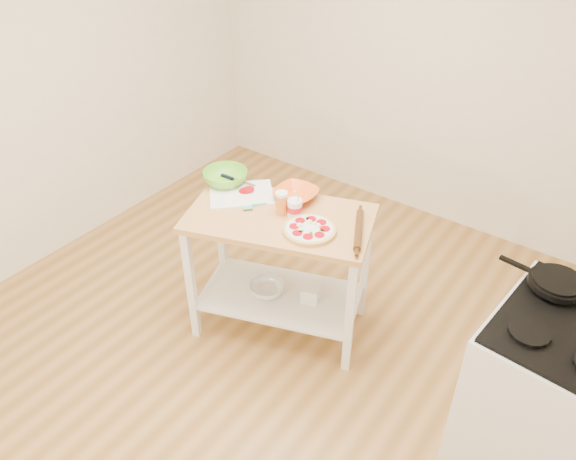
% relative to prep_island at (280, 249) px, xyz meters
% --- Properties ---
extents(room_shell, '(4.04, 4.54, 2.74)m').
position_rel_prep_island_xyz_m(room_shell, '(0.02, -0.36, 0.70)').
color(room_shell, '#AB7A3F').
rests_on(room_shell, ground).
extents(prep_island, '(1.26, 0.95, 0.90)m').
position_rel_prep_island_xyz_m(prep_island, '(0.00, 0.00, 0.00)').
color(prep_island, tan).
rests_on(prep_island, ground).
extents(gas_stove, '(0.74, 0.84, 1.11)m').
position_rel_prep_island_xyz_m(gas_stove, '(1.68, 0.03, -0.17)').
color(gas_stove, white).
rests_on(gas_stove, ground).
extents(skillet, '(0.44, 0.28, 0.03)m').
position_rel_prep_island_xyz_m(skillet, '(1.52, 0.25, 0.33)').
color(skillet, black).
rests_on(skillet, gas_stove).
extents(pizza, '(0.31, 0.31, 0.05)m').
position_rel_prep_island_xyz_m(pizza, '(0.24, -0.03, 0.27)').
color(pizza, '#E5B762').
rests_on(pizza, prep_island).
extents(cutting_board, '(0.50, 0.49, 0.04)m').
position_rel_prep_island_xyz_m(cutting_board, '(-0.35, 0.05, 0.26)').
color(cutting_board, white).
rests_on(cutting_board, prep_island).
extents(spatula, '(0.10, 0.14, 0.01)m').
position_rel_prep_island_xyz_m(spatula, '(-0.18, -0.02, 0.27)').
color(spatula, '#44C2B5').
rests_on(spatula, cutting_board).
extents(knife, '(0.27, 0.04, 0.01)m').
position_rel_prep_island_xyz_m(knife, '(-0.49, 0.15, 0.27)').
color(knife, silver).
rests_on(knife, cutting_board).
extents(orange_bowl, '(0.27, 0.27, 0.06)m').
position_rel_prep_island_xyz_m(orange_bowl, '(-0.03, 0.21, 0.29)').
color(orange_bowl, orange).
rests_on(orange_bowl, prep_island).
extents(green_bowl, '(0.33, 0.33, 0.09)m').
position_rel_prep_island_xyz_m(green_bowl, '(-0.52, 0.10, 0.30)').
color(green_bowl, '#66C42C').
rests_on(green_bowl, prep_island).
extents(beer_pint, '(0.07, 0.07, 0.15)m').
position_rel_prep_island_xyz_m(beer_pint, '(-0.00, 0.03, 0.33)').
color(beer_pint, orange).
rests_on(beer_pint, prep_island).
extents(yogurt_tub, '(0.09, 0.09, 0.19)m').
position_rel_prep_island_xyz_m(yogurt_tub, '(0.07, 0.06, 0.31)').
color(yogurt_tub, white).
rests_on(yogurt_tub, prep_island).
extents(rolling_pin, '(0.21, 0.35, 0.04)m').
position_rel_prep_island_xyz_m(rolling_pin, '(0.47, 0.13, 0.28)').
color(rolling_pin, '#4F2B12').
rests_on(rolling_pin, prep_island).
extents(shelf_glass_bowl, '(0.34, 0.34, 0.07)m').
position_rel_prep_island_xyz_m(shelf_glass_bowl, '(-0.08, -0.04, -0.35)').
color(shelf_glass_bowl, silver).
rests_on(shelf_glass_bowl, prep_island).
extents(shelf_bin, '(0.14, 0.14, 0.11)m').
position_rel_prep_island_xyz_m(shelf_bin, '(0.19, 0.08, -0.33)').
color(shelf_bin, white).
rests_on(shelf_bin, prep_island).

